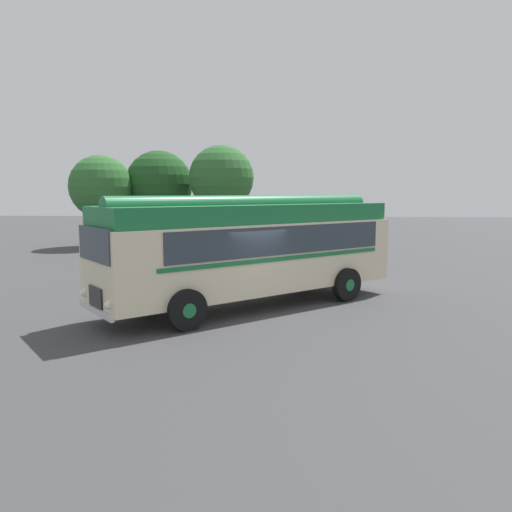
% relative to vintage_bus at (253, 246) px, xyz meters
% --- Properties ---
extents(ground_plane, '(120.00, 120.00, 0.00)m').
position_rel_vintage_bus_xyz_m(ground_plane, '(-0.18, -0.87, -1.89)').
color(ground_plane, '#3D3D3F').
extents(vintage_bus, '(9.27, 8.39, 3.49)m').
position_rel_vintage_bus_xyz_m(vintage_bus, '(0.00, 0.00, 0.00)').
color(vintage_bus, beige).
rests_on(vintage_bus, ground).
extents(car_near_left, '(1.97, 4.20, 1.66)m').
position_rel_vintage_bus_xyz_m(car_near_left, '(0.04, 10.73, -1.05)').
color(car_near_left, black).
rests_on(car_near_left, ground).
extents(car_mid_left, '(2.39, 4.39, 1.66)m').
position_rel_vintage_bus_xyz_m(car_mid_left, '(2.70, 11.22, -1.05)').
color(car_mid_left, maroon).
rests_on(car_mid_left, ground).
extents(tree_far_left, '(4.11, 4.11, 6.00)m').
position_rel_vintage_bus_xyz_m(tree_far_left, '(-11.06, 16.68, 2.12)').
color(tree_far_left, '#4C3823').
rests_on(tree_far_left, ground).
extents(tree_left_of_centre, '(4.55, 4.55, 6.42)m').
position_rel_vintage_bus_xyz_m(tree_left_of_centre, '(-7.67, 18.57, 2.24)').
color(tree_left_of_centre, '#4C3823').
rests_on(tree_left_of_centre, ground).
extents(tree_centre, '(4.22, 4.22, 6.63)m').
position_rel_vintage_bus_xyz_m(tree_centre, '(-3.22, 17.03, 2.62)').
color(tree_centre, '#4C3823').
rests_on(tree_centre, ground).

